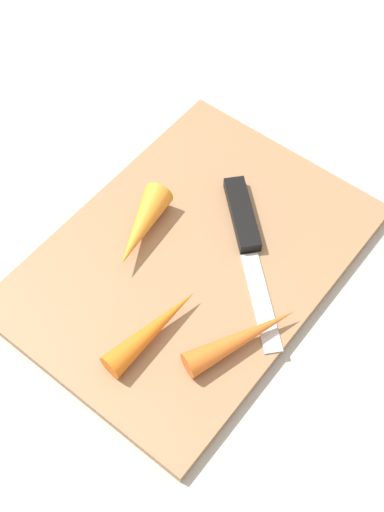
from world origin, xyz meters
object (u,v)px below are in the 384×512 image
Objects in this scene: cutting_board at (192,259)px; knife at (245,225)px; carrot_longest at (242,338)px; carrot_medium at (153,329)px; carrot_shortest at (141,228)px.

cutting_board is 2.22× the size of knife.
carrot_longest is (0.11, 0.08, 0.01)m from knife.
cutting_board is 3.29× the size of carrot_medium.
carrot_longest is at bearing 60.59° from carrot_shortest.
knife is at bearing 8.16° from carrot_medium.
knife is 1.39× the size of carrot_longest.
knife is 1.48× the size of carrot_medium.
carrot_medium is 0.11m from carrot_shortest.
carrot_shortest is 0.83× the size of carrot_longest.
carrot_medium is at bearing -45.86° from knife.
carrot_shortest reaches higher than knife.
carrot_medium reaches higher than knife.
knife reaches higher than cutting_board.
cutting_board is 3.73× the size of carrot_shortest.
carrot_shortest reaches higher than carrot_medium.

